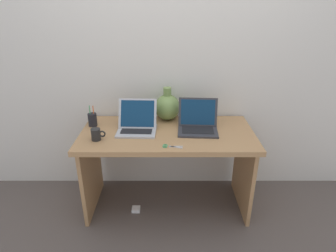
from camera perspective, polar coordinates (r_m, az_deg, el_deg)
The scene contains 10 objects.
ground_plane at distance 2.66m, azimuth 0.00°, elevation -15.31°, with size 6.00×6.00×0.00m, color #564C47.
back_wall at distance 2.48m, azimuth 0.02°, elevation 12.69°, with size 4.40×0.04×2.40m, color silver.
desk at distance 2.35m, azimuth 0.00°, elevation -4.66°, with size 1.38×0.67×0.72m.
laptop_left at distance 2.30m, azimuth -6.05°, elevation 0.68°, with size 0.32×0.27×0.24m.
laptop_right at distance 2.31m, azimuth 6.14°, elevation 0.81°, with size 0.33×0.27×0.24m.
green_vase at distance 2.47m, azimuth -0.00°, elevation 3.88°, with size 0.22×0.22×0.29m.
coffee_mug at distance 2.19m, azimuth -14.05°, elevation -1.63°, with size 0.11×0.07×0.09m.
pen_cup at distance 2.44m, azimuth -14.76°, elevation 1.27°, with size 0.07×0.07×0.18m.
scissors at distance 2.05m, azimuth 0.33°, elevation -4.08°, with size 0.15×0.06×0.01m.
power_brick at distance 2.60m, azimuth -6.31°, elevation -16.26°, with size 0.07×0.07×0.03m, color white.
Camera 1 is at (0.01, -2.06, 1.69)m, focal length 30.37 mm.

